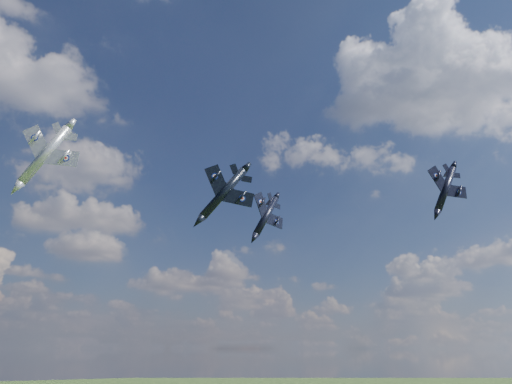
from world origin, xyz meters
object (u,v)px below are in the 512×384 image
jet_high_navy (266,216)px  jet_left_silver (45,155)px  jet_lead_navy (224,193)px  jet_right_navy (445,189)px

jet_high_navy → jet_left_silver: 54.48m
jet_lead_navy → jet_right_navy: jet_lead_navy is taller
jet_lead_navy → jet_high_navy: 30.08m
jet_right_navy → jet_left_silver: bearing=174.7°
jet_right_navy → jet_lead_navy: bearing=160.4°
jet_lead_navy → jet_left_silver: jet_lead_navy is taller
jet_high_navy → jet_right_navy: bearing=-89.3°
jet_high_navy → jet_lead_navy: bearing=-150.5°
jet_right_navy → jet_left_silver: (-61.00, 14.27, -0.44)m
jet_lead_navy → jet_right_navy: (32.98, -17.15, 0.92)m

